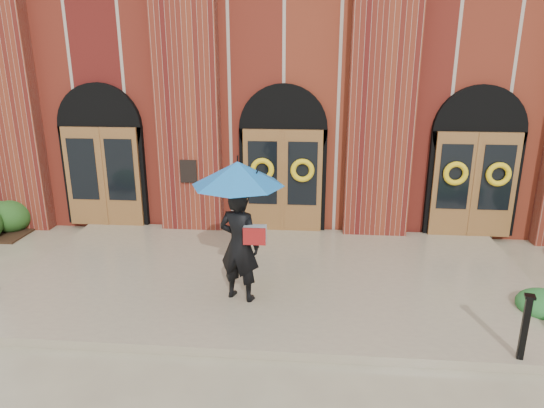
# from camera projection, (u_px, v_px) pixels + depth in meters

# --- Properties ---
(ground) EXTENTS (90.00, 90.00, 0.00)m
(ground) POSITION_uv_depth(u_px,v_px,m) (273.00, 284.00, 9.57)
(ground) COLOR tan
(ground) RESTS_ON ground
(landing) EXTENTS (10.00, 5.30, 0.15)m
(landing) POSITION_uv_depth(u_px,v_px,m) (274.00, 277.00, 9.69)
(landing) COLOR gray
(landing) RESTS_ON ground
(church_building) EXTENTS (16.20, 12.53, 7.00)m
(church_building) POSITION_uv_depth(u_px,v_px,m) (295.00, 79.00, 16.89)
(church_building) COLOR maroon
(church_building) RESTS_ON ground
(man_with_umbrella) EXTENTS (1.99, 1.99, 2.50)m
(man_with_umbrella) POSITION_uv_depth(u_px,v_px,m) (239.00, 205.00, 8.19)
(man_with_umbrella) COLOR black
(man_with_umbrella) RESTS_ON landing
(metal_post) EXTENTS (0.16, 0.16, 1.01)m
(metal_post) POSITION_uv_depth(u_px,v_px,m) (525.00, 326.00, 6.81)
(metal_post) COLOR black
(metal_post) RESTS_ON landing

